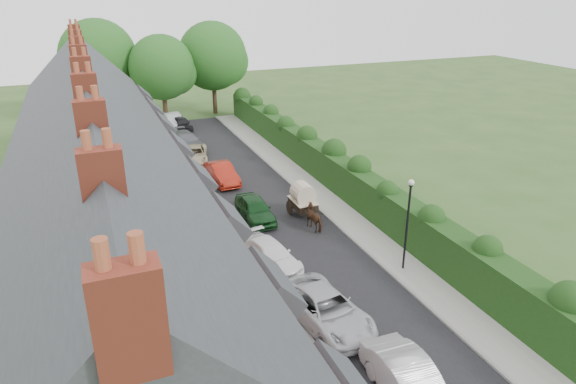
% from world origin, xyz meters
% --- Properties ---
extents(ground, '(140.00, 140.00, 0.00)m').
position_xyz_m(ground, '(0.00, 0.00, 0.00)').
color(ground, '#2D4C1E').
rests_on(ground, ground).
extents(road, '(6.00, 58.00, 0.02)m').
position_xyz_m(road, '(-0.50, 11.00, 0.01)').
color(road, black).
rests_on(road, ground).
extents(pavement_hedge_side, '(2.20, 58.00, 0.12)m').
position_xyz_m(pavement_hedge_side, '(3.60, 11.00, 0.06)').
color(pavement_hedge_side, gray).
rests_on(pavement_hedge_side, ground).
extents(pavement_house_side, '(1.70, 58.00, 0.12)m').
position_xyz_m(pavement_house_side, '(-4.35, 11.00, 0.06)').
color(pavement_house_side, gray).
rests_on(pavement_house_side, ground).
extents(kerb_hedge_side, '(0.18, 58.00, 0.13)m').
position_xyz_m(kerb_hedge_side, '(2.55, 11.00, 0.07)').
color(kerb_hedge_side, gray).
rests_on(kerb_hedge_side, ground).
extents(kerb_house_side, '(0.18, 58.00, 0.13)m').
position_xyz_m(kerb_house_side, '(-3.55, 11.00, 0.07)').
color(kerb_house_side, gray).
rests_on(kerb_house_side, ground).
extents(hedge, '(2.10, 58.00, 2.85)m').
position_xyz_m(hedge, '(5.40, 11.00, 1.60)').
color(hedge, black).
rests_on(hedge, ground).
extents(terrace_row, '(9.05, 40.50, 11.50)m').
position_xyz_m(terrace_row, '(-10.87, 9.98, 4.47)').
color(terrace_row, maroon).
rests_on(terrace_row, ground).
extents(garden_wall_row, '(0.35, 40.35, 1.10)m').
position_xyz_m(garden_wall_row, '(-5.35, 10.00, 0.46)').
color(garden_wall_row, maroon).
rests_on(garden_wall_row, ground).
extents(lamppost, '(0.32, 0.32, 5.16)m').
position_xyz_m(lamppost, '(3.40, 4.00, 3.30)').
color(lamppost, black).
rests_on(lamppost, ground).
extents(tree_far_left, '(7.14, 6.80, 9.29)m').
position_xyz_m(tree_far_left, '(-2.65, 40.08, 5.71)').
color(tree_far_left, '#332316').
rests_on(tree_far_left, ground).
extents(tree_far_right, '(7.98, 7.60, 10.31)m').
position_xyz_m(tree_far_right, '(3.39, 42.08, 6.31)').
color(tree_far_right, '#332316').
rests_on(tree_far_right, ground).
extents(tree_far_back, '(8.40, 8.00, 10.82)m').
position_xyz_m(tree_far_back, '(-8.59, 43.08, 6.62)').
color(tree_far_back, '#332316').
rests_on(tree_far_back, ground).
extents(car_silver_a, '(1.79, 4.88, 1.60)m').
position_xyz_m(car_silver_a, '(-1.60, -3.92, 0.80)').
color(car_silver_a, silver).
rests_on(car_silver_a, ground).
extents(car_silver_b, '(3.26, 5.73, 1.51)m').
position_xyz_m(car_silver_b, '(-2.43, 1.40, 0.75)').
color(car_silver_b, '#B8BBC0').
rests_on(car_silver_b, ground).
extents(car_white, '(2.73, 4.93, 1.35)m').
position_xyz_m(car_white, '(-3.00, 7.00, 0.68)').
color(car_white, white).
rests_on(car_white, ground).
extents(car_green, '(1.78, 4.41, 1.50)m').
position_xyz_m(car_green, '(-1.91, 12.85, 0.75)').
color(car_green, '#113A16').
rests_on(car_green, ground).
extents(car_red, '(1.85, 4.61, 1.49)m').
position_xyz_m(car_red, '(-2.14, 20.07, 0.75)').
color(car_red, '#9D1F11').
rests_on(car_red, ground).
extents(car_beige, '(3.08, 4.98, 1.29)m').
position_xyz_m(car_beige, '(-3.00, 25.72, 0.64)').
color(car_beige, tan).
rests_on(car_beige, ground).
extents(car_grey, '(3.20, 5.72, 1.56)m').
position_xyz_m(car_grey, '(-3.00, 29.40, 0.78)').
color(car_grey, '#5C5D64').
rests_on(car_grey, ground).
extents(car_black, '(1.96, 4.01, 1.32)m').
position_xyz_m(car_black, '(-2.02, 36.33, 0.66)').
color(car_black, black).
rests_on(car_black, ground).
extents(horse, '(1.14, 1.92, 1.52)m').
position_xyz_m(horse, '(1.13, 10.22, 0.76)').
color(horse, '#452A19').
rests_on(horse, ground).
extents(horse_cart, '(1.46, 3.22, 2.32)m').
position_xyz_m(horse_cart, '(1.13, 12.17, 1.33)').
color(horse_cart, black).
rests_on(horse_cart, ground).
extents(car_extra_far, '(2.00, 4.54, 1.45)m').
position_xyz_m(car_extra_far, '(-2.64, 37.69, 0.72)').
color(car_extra_far, '#A1A3A8').
rests_on(car_extra_far, ground).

